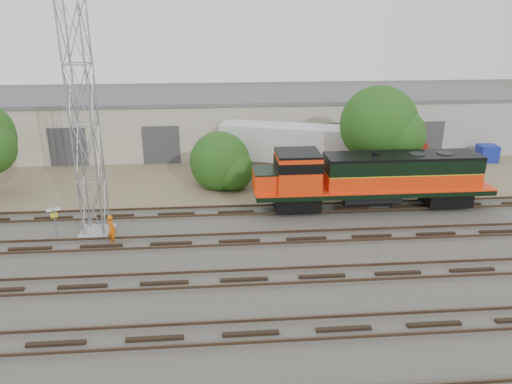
{
  "coord_description": "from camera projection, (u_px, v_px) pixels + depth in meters",
  "views": [
    {
      "loc": [
        -1.26,
        -25.13,
        12.94
      ],
      "look_at": [
        1.19,
        4.0,
        2.2
      ],
      "focal_mm": 35.0,
      "sensor_mm": 36.0,
      "label": 1
    }
  ],
  "objects": [
    {
      "name": "dumpster_red",
      "position": [
        416.0,
        151.0,
        45.7
      ],
      "size": [
        1.92,
        1.87,
        1.4
      ],
      "primitive_type": "cube",
      "rotation": [
        0.0,
        0.0,
        0.39
      ],
      "color": "maroon",
      "rests_on": "ground"
    },
    {
      "name": "warehouse",
      "position": [
        228.0,
        121.0,
        48.64
      ],
      "size": [
        58.4,
        10.4,
        5.3
      ],
      "color": "#BDB19E",
      "rests_on": "ground"
    },
    {
      "name": "tree_mid",
      "position": [
        223.0,
        164.0,
        37.87
      ],
      "size": [
        4.82,
        4.59,
        4.59
      ],
      "color": "#382619",
      "rests_on": "ground"
    },
    {
      "name": "dumpster_blue",
      "position": [
        487.0,
        153.0,
        44.8
      ],
      "size": [
        1.65,
        1.55,
        1.5
      ],
      "primitive_type": "cube",
      "rotation": [
        0.0,
        0.0,
        -0.03
      ],
      "color": "navy",
      "rests_on": "ground"
    },
    {
      "name": "semi_trailer",
      "position": [
        308.0,
        145.0,
        40.23
      ],
      "size": [
        13.67,
        6.73,
        4.15
      ],
      "rotation": [
        0.0,
        0.0,
        -0.31
      ],
      "color": "silver",
      "rests_on": "ground"
    },
    {
      "name": "ground",
      "position": [
        241.0,
        254.0,
        28.06
      ],
      "size": [
        140.0,
        140.0,
        0.0
      ],
      "primitive_type": "plane",
      "color": "#47423A",
      "rests_on": "ground"
    },
    {
      "name": "signal_tower",
      "position": [
        85.0,
        128.0,
        28.32
      ],
      "size": [
        1.99,
        1.99,
        13.46
      ],
      "rotation": [
        0.0,
        0.0,
        -0.1
      ],
      "color": "gray",
      "rests_on": "ground"
    },
    {
      "name": "tracks",
      "position": [
        244.0,
        279.0,
        25.23
      ],
      "size": [
        80.0,
        20.4,
        0.28
      ],
      "color": "black",
      "rests_on": "ground"
    },
    {
      "name": "sign_post",
      "position": [
        54.0,
        217.0,
        29.56
      ],
      "size": [
        0.76,
        0.32,
        1.95
      ],
      "color": "gray",
      "rests_on": "ground"
    },
    {
      "name": "worker",
      "position": [
        112.0,
        229.0,
        28.99
      ],
      "size": [
        0.77,
        0.77,
        1.8
      ],
      "primitive_type": "imported",
      "rotation": [
        0.0,
        0.0,
        2.37
      ],
      "color": "#D05D0B",
      "rests_on": "ground"
    },
    {
      "name": "tree_east",
      "position": [
        384.0,
        127.0,
        36.77
      ],
      "size": [
        6.05,
        5.77,
        7.78
      ],
      "color": "#382619",
      "rests_on": "ground"
    },
    {
      "name": "dirt_strip",
      "position": [
        231.0,
        172.0,
        42.09
      ],
      "size": [
        80.0,
        16.0,
        0.02
      ],
      "primitive_type": "cube",
      "color": "#726047",
      "rests_on": "ground"
    },
    {
      "name": "locomotive",
      "position": [
        369.0,
        178.0,
        33.61
      ],
      "size": [
        16.2,
        2.84,
        3.89
      ],
      "color": "black",
      "rests_on": "tracks"
    }
  ]
}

